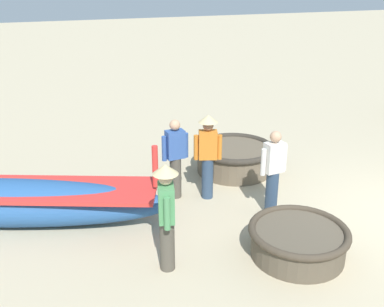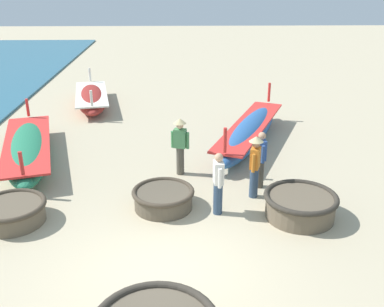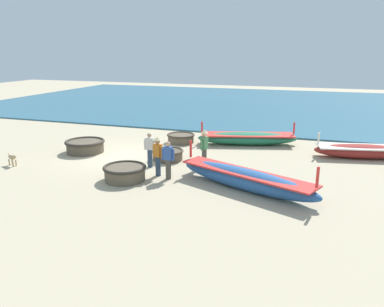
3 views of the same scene
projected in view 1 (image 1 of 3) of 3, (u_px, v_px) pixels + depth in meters
name	position (u px, v px, depth m)	size (l,w,h in m)	color
coracle_tilted	(298.00, 240.00, 6.84)	(1.54, 1.54, 0.49)	brown
coracle_far_right	(234.00, 157.00, 9.81)	(1.75, 1.75, 0.60)	brown
fisherman_by_coracle	(175.00, 157.00, 8.47)	(0.24, 0.53, 1.57)	#4C473D
fisherman_with_hat	(208.00, 151.00, 8.40)	(0.36, 0.51, 1.67)	#2D425B
fisherman_hauling	(166.00, 211.00, 6.28)	(0.51, 0.36, 1.67)	#4C473D
fisherman_standing_right	(273.00, 171.00, 7.87)	(0.25, 0.53, 1.57)	#2D425B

